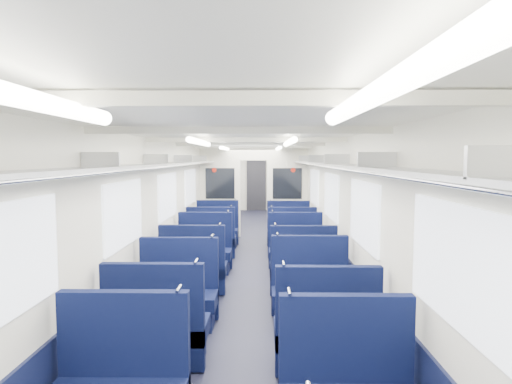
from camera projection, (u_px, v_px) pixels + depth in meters
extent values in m
cube|color=black|center=(250.00, 270.00, 7.92)|extent=(2.80, 18.00, 0.01)
cube|color=white|center=(250.00, 142.00, 7.73)|extent=(2.80, 18.00, 0.01)
cube|color=silver|center=(174.00, 206.00, 7.84)|extent=(0.02, 18.00, 2.35)
cube|color=black|center=(176.00, 251.00, 7.91)|extent=(0.03, 17.90, 0.70)
cube|color=silver|center=(327.00, 207.00, 7.80)|extent=(0.02, 18.00, 2.35)
cube|color=black|center=(325.00, 251.00, 7.87)|extent=(0.03, 17.90, 0.70)
cube|color=silver|center=(256.00, 180.00, 16.79)|extent=(2.80, 0.02, 2.35)
cube|color=#B2B5BA|center=(183.00, 163.00, 7.78)|extent=(0.34, 17.40, 0.04)
cylinder|color=silver|center=(193.00, 164.00, 7.78)|extent=(0.02, 17.40, 0.02)
cube|color=#B2B5BA|center=(101.00, 160.00, 3.78)|extent=(0.34, 0.03, 0.14)
cube|color=#B2B5BA|center=(156.00, 159.00, 5.78)|extent=(0.34, 0.03, 0.14)
cube|color=#B2B5BA|center=(183.00, 159.00, 7.77)|extent=(0.34, 0.03, 0.14)
cube|color=#B2B5BA|center=(199.00, 159.00, 9.76)|extent=(0.34, 0.03, 0.14)
cube|color=#B2B5BA|center=(210.00, 158.00, 11.76)|extent=(0.34, 0.03, 0.14)
cube|color=#B2B5BA|center=(217.00, 158.00, 13.75)|extent=(0.34, 0.03, 0.14)
cube|color=#B2B5BA|center=(223.00, 158.00, 15.74)|extent=(0.34, 0.03, 0.14)
cube|color=#B2B5BA|center=(317.00, 163.00, 7.74)|extent=(0.34, 17.40, 0.04)
cylinder|color=silver|center=(307.00, 164.00, 7.75)|extent=(0.02, 17.40, 0.02)
cube|color=#B2B5BA|center=(507.00, 163.00, 1.76)|extent=(0.34, 0.03, 0.14)
cube|color=#B2B5BA|center=(377.00, 160.00, 3.75)|extent=(0.34, 0.03, 0.14)
cube|color=#B2B5BA|center=(337.00, 159.00, 5.74)|extent=(0.34, 0.03, 0.14)
cube|color=#B2B5BA|center=(317.00, 159.00, 7.74)|extent=(0.34, 0.03, 0.14)
cube|color=#B2B5BA|center=(306.00, 159.00, 9.73)|extent=(0.34, 0.03, 0.14)
cube|color=#B2B5BA|center=(299.00, 158.00, 11.72)|extent=(0.34, 0.03, 0.14)
cube|color=#B2B5BA|center=(293.00, 158.00, 13.72)|extent=(0.34, 0.03, 0.14)
cube|color=#B2B5BA|center=(289.00, 158.00, 15.71)|extent=(0.34, 0.03, 0.14)
cube|color=white|center=(5.00, 263.00, 2.64)|extent=(0.02, 1.30, 0.75)
cube|color=white|center=(124.00, 214.00, 4.93)|extent=(0.02, 1.30, 0.75)
cube|color=white|center=(168.00, 196.00, 7.22)|extent=(0.02, 1.30, 0.75)
cube|color=white|center=(190.00, 187.00, 9.52)|extent=(0.02, 1.30, 0.75)
cube|color=white|center=(207.00, 180.00, 12.31)|extent=(0.02, 1.30, 0.75)
cube|color=white|center=(215.00, 177.00, 14.60)|extent=(0.02, 1.30, 0.75)
cube|color=white|center=(453.00, 265.00, 2.60)|extent=(0.02, 1.30, 0.75)
cube|color=white|center=(364.00, 214.00, 4.90)|extent=(0.02, 1.30, 0.75)
cube|color=white|center=(331.00, 196.00, 7.19)|extent=(0.02, 1.30, 0.75)
cube|color=white|center=(314.00, 187.00, 9.48)|extent=(0.02, 1.30, 0.75)
cube|color=white|center=(302.00, 180.00, 12.27)|extent=(0.02, 1.30, 0.75)
cube|color=white|center=(296.00, 177.00, 14.56)|extent=(0.02, 1.30, 0.75)
cube|color=silver|center=(211.00, 99.00, 1.75)|extent=(2.70, 0.06, 0.06)
cube|color=silver|center=(238.00, 130.00, 3.75)|extent=(2.70, 0.06, 0.06)
cube|color=silver|center=(246.00, 140.00, 5.74)|extent=(2.70, 0.06, 0.06)
cube|color=silver|center=(250.00, 144.00, 7.73)|extent=(2.70, 0.06, 0.06)
cube|color=silver|center=(253.00, 147.00, 9.73)|extent=(2.70, 0.06, 0.06)
cube|color=silver|center=(254.00, 149.00, 11.72)|extent=(2.70, 0.06, 0.06)
cube|color=silver|center=(255.00, 150.00, 13.71)|extent=(2.70, 0.06, 0.06)
cube|color=silver|center=(256.00, 151.00, 15.71)|extent=(2.70, 0.06, 0.06)
cylinder|color=white|center=(6.00, 93.00, 1.27)|extent=(0.07, 1.60, 0.07)
cylinder|color=white|center=(200.00, 142.00, 5.25)|extent=(0.07, 1.60, 0.07)
cylinder|color=white|center=(225.00, 148.00, 8.74)|extent=(0.07, 1.60, 0.07)
cylinder|color=white|center=(237.00, 152.00, 13.23)|extent=(0.07, 1.60, 0.07)
cylinder|color=white|center=(378.00, 93.00, 1.25)|extent=(0.07, 1.60, 0.07)
cylinder|color=white|center=(289.00, 142.00, 5.24)|extent=(0.07, 1.60, 0.07)
cylinder|color=white|center=(278.00, 148.00, 8.73)|extent=(0.07, 1.60, 0.07)
cylinder|color=white|center=(273.00, 152.00, 13.21)|extent=(0.07, 1.60, 0.07)
cube|color=black|center=(256.00, 185.00, 16.75)|extent=(0.75, 0.06, 2.00)
cube|color=silver|center=(220.00, 192.00, 11.19)|extent=(1.05, 0.08, 2.35)
cube|color=black|center=(220.00, 183.00, 11.12)|extent=(0.76, 0.02, 0.80)
cylinder|color=red|center=(214.00, 170.00, 11.09)|extent=(0.12, 0.01, 0.12)
cube|color=silver|center=(287.00, 192.00, 11.17)|extent=(1.05, 0.08, 2.35)
cube|color=black|center=(287.00, 183.00, 11.10)|extent=(0.76, 0.02, 0.80)
cylinder|color=red|center=(293.00, 170.00, 11.06)|extent=(0.12, 0.01, 0.12)
cube|color=silver|center=(254.00, 154.00, 11.10)|extent=(0.70, 0.08, 0.35)
cube|color=#0B1339|center=(125.00, 359.00, 3.25)|extent=(0.99, 0.09, 1.05)
cylinder|color=silver|center=(179.00, 289.00, 3.20)|extent=(0.02, 0.15, 0.02)
cube|color=#0B1339|center=(345.00, 364.00, 3.16)|extent=(0.99, 0.09, 1.05)
cylinder|color=silver|center=(289.00, 292.00, 3.12)|extent=(0.02, 0.15, 0.02)
cube|color=#0B1339|center=(159.00, 329.00, 4.32)|extent=(0.99, 0.52, 0.17)
cube|color=black|center=(159.00, 349.00, 4.34)|extent=(0.91, 0.41, 0.25)
cube|color=#0B1339|center=(153.00, 317.00, 4.09)|extent=(0.99, 0.09, 1.05)
cylinder|color=silver|center=(196.00, 261.00, 4.04)|extent=(0.02, 0.15, 0.02)
cube|color=#0B1339|center=(324.00, 334.00, 4.21)|extent=(0.99, 0.52, 0.17)
cube|color=black|center=(324.00, 354.00, 4.23)|extent=(0.91, 0.41, 0.25)
cube|color=#0B1339|center=(328.00, 321.00, 3.98)|extent=(0.99, 0.09, 1.05)
cylinder|color=silver|center=(284.00, 264.00, 3.95)|extent=(0.02, 0.15, 0.02)
cube|color=#0B1339|center=(177.00, 300.00, 5.21)|extent=(0.99, 0.52, 0.17)
cube|color=black|center=(177.00, 317.00, 5.23)|extent=(0.91, 0.41, 0.25)
cube|color=#0B1339|center=(180.00, 278.00, 5.41)|extent=(0.99, 0.09, 1.05)
cylinder|color=silver|center=(212.00, 236.00, 5.36)|extent=(0.02, 0.15, 0.02)
cube|color=#0B1339|center=(311.00, 296.00, 5.34)|extent=(0.99, 0.52, 0.17)
cube|color=black|center=(311.00, 313.00, 5.36)|extent=(0.91, 0.41, 0.25)
cube|color=#0B1339|center=(309.00, 276.00, 5.53)|extent=(0.99, 0.09, 1.05)
cylinder|color=silver|center=(277.00, 234.00, 5.49)|extent=(0.02, 0.15, 0.02)
cube|color=#0B1339|center=(194.00, 270.00, 6.61)|extent=(0.99, 0.52, 0.17)
cube|color=black|center=(195.00, 283.00, 6.62)|extent=(0.91, 0.41, 0.25)
cube|color=#0B1339|center=(192.00, 260.00, 6.38)|extent=(0.99, 0.09, 1.05)
cylinder|color=silver|center=(220.00, 224.00, 6.33)|extent=(0.02, 0.15, 0.02)
cube|color=#0B1339|center=(302.00, 271.00, 6.56)|extent=(0.99, 0.52, 0.17)
cube|color=black|center=(302.00, 284.00, 6.57)|extent=(0.91, 0.41, 0.25)
cube|color=#0B1339|center=(303.00, 261.00, 6.33)|extent=(0.99, 0.09, 1.05)
cylinder|color=silver|center=(275.00, 224.00, 6.29)|extent=(0.02, 0.15, 0.02)
cube|color=#0B1339|center=(204.00, 254.00, 7.69)|extent=(0.99, 0.52, 0.17)
cube|color=black|center=(204.00, 266.00, 7.71)|extent=(0.91, 0.41, 0.25)
cube|color=#0B1339|center=(205.00, 240.00, 7.89)|extent=(0.99, 0.09, 1.05)
cylinder|color=silver|center=(228.00, 211.00, 7.84)|extent=(0.02, 0.15, 0.02)
cube|color=#0B1339|center=(296.00, 254.00, 7.69)|extent=(0.99, 0.52, 0.17)
cube|color=black|center=(296.00, 266.00, 7.71)|extent=(0.91, 0.41, 0.25)
cube|color=#0B1339|center=(295.00, 240.00, 7.88)|extent=(0.99, 0.09, 1.05)
cylinder|color=silver|center=(273.00, 211.00, 7.84)|extent=(0.02, 0.15, 0.02)
cube|color=#0B1339|center=(212.00, 241.00, 8.93)|extent=(0.99, 0.52, 0.17)
cube|color=black|center=(212.00, 251.00, 8.94)|extent=(0.91, 0.41, 0.25)
cube|color=#0B1339|center=(211.00, 233.00, 8.70)|extent=(0.99, 0.09, 1.05)
cylinder|color=silver|center=(231.00, 206.00, 8.65)|extent=(0.02, 0.15, 0.02)
cube|color=#0B1339|center=(291.00, 241.00, 8.90)|extent=(0.99, 0.52, 0.17)
cube|color=black|center=(291.00, 251.00, 8.92)|extent=(0.91, 0.41, 0.25)
cube|color=#0B1339|center=(292.00, 233.00, 8.67)|extent=(0.99, 0.09, 1.05)
cylinder|color=silver|center=(272.00, 206.00, 8.63)|extent=(0.02, 0.15, 0.02)
cube|color=#0B1339|center=(217.00, 233.00, 9.89)|extent=(0.99, 0.52, 0.17)
cube|color=black|center=(217.00, 242.00, 9.90)|extent=(0.91, 0.41, 0.25)
cube|color=#0B1339|center=(218.00, 222.00, 10.08)|extent=(0.99, 0.09, 1.05)
cylinder|color=silver|center=(235.00, 199.00, 10.03)|extent=(0.02, 0.15, 0.02)
cube|color=#0B1339|center=(289.00, 234.00, 9.76)|extent=(0.99, 0.52, 0.17)
cube|color=black|center=(289.00, 243.00, 9.78)|extent=(0.91, 0.41, 0.25)
cube|color=#0B1339|center=(288.00, 223.00, 9.95)|extent=(0.99, 0.09, 1.05)
cylinder|color=silver|center=(270.00, 200.00, 9.92)|extent=(0.02, 0.15, 0.02)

